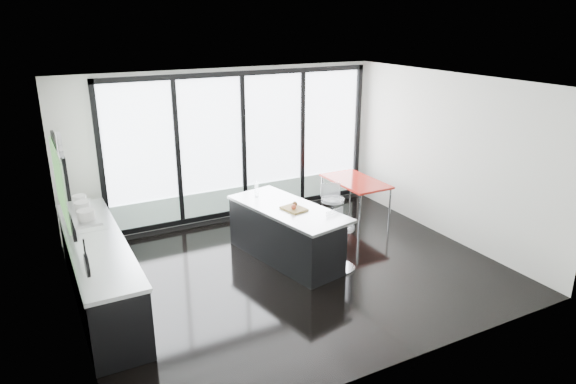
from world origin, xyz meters
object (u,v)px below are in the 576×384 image
bar_stool_near (341,247)px  bar_stool_far (332,218)px  red_table (355,198)px  island (285,233)px

bar_stool_near → bar_stool_far: bar_stool_far is taller
bar_stool_near → bar_stool_far: bearing=50.7°
red_table → island: bearing=-153.9°
bar_stool_far → bar_stool_near: bearing=-99.9°
island → bar_stool_far: island is taller
island → red_table: island is taller
red_table → bar_stool_near: bearing=-130.2°
bar_stool_near → bar_stool_far: 1.16m
island → red_table: (2.02, 0.99, -0.07)m
bar_stool_near → red_table: size_ratio=0.52×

